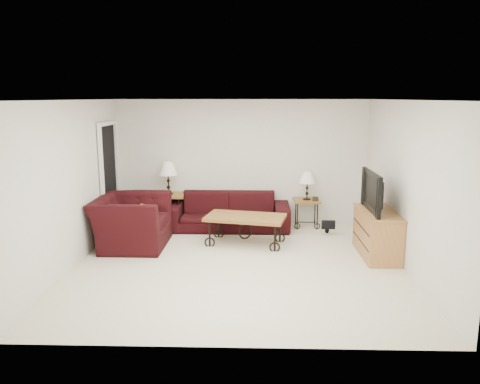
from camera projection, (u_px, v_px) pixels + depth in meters
The scene contains 20 objects.
ground at pixel (239, 264), 7.34m from camera, with size 5.00×5.00×0.00m, color beige.
wall_back at pixel (243, 162), 9.55m from camera, with size 5.00×0.02×2.50m, color silver.
wall_front at pixel (230, 231), 4.65m from camera, with size 5.00×0.02×2.50m, color silver.
wall_left at pixel (74, 184), 7.17m from camera, with size 0.02×5.00×2.50m, color silver.
wall_right at pixel (407, 186), 7.03m from camera, with size 0.02×5.00×2.50m, color silver.
ceiling at pixel (239, 100), 6.85m from camera, with size 5.00×5.00×0.00m, color white.
doorway at pixel (109, 180), 8.83m from camera, with size 0.08×0.94×2.04m, color black.
sofa at pixel (228, 211), 9.26m from camera, with size 2.39×0.93×0.70m, color black.
side_table_left at pixel (169, 210), 9.48m from camera, with size 0.59×0.59×0.65m, color brown.
side_table_right at pixel (306, 213), 9.41m from camera, with size 0.51×0.51×0.56m, color brown.
lamp_left at pixel (168, 178), 9.35m from camera, with size 0.37×0.37×0.65m, color black, non-canonical shape.
lamp_right at pixel (307, 186), 9.30m from camera, with size 0.32×0.32×0.56m, color black, non-canonical shape.
photo_frame_left at pixel (160, 193), 9.26m from camera, with size 0.13×0.02×0.11m, color black.
photo_frame_right at pixel (315, 199), 9.19m from camera, with size 0.11×0.01×0.09m, color black.
coffee_table at pixel (245, 230), 8.30m from camera, with size 1.36×0.73×0.51m, color brown.
armchair at pixel (132, 222), 8.16m from camera, with size 1.34×1.17×0.87m, color black.
throw_pillow at pixel (139, 218), 8.09m from camera, with size 0.39×0.10×0.39m, color #B96617.
tv_stand at pixel (377, 233), 7.68m from camera, with size 0.52×1.24×0.74m, color #BB8745.
television at pixel (378, 192), 7.54m from camera, with size 1.11×0.15×0.64m, color black.
backpack at pixel (327, 221), 8.96m from camera, with size 0.38×0.29×0.50m, color black.
Camera 1 is at (0.22, -6.98, 2.54)m, focal length 35.49 mm.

